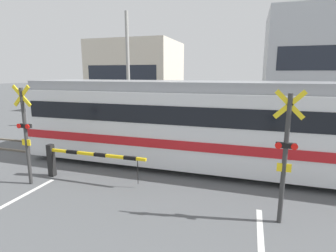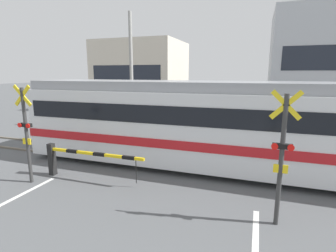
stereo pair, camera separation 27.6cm
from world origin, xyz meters
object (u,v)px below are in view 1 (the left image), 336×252
Objects in this scene: crossing_barrier_far at (243,132)px; crossing_signal_left at (25,131)px; crossing_signal_right at (285,152)px; pedestrian at (191,119)px; commuter_train at (214,122)px; crossing_barrier_near at (73,158)px.

crossing_barrier_far is 1.14× the size of crossing_signal_left.
crossing_signal_right is 9.03m from pedestrian.
crossing_barrier_far is (1.00, 3.10, -1.00)m from commuter_train.
commuter_train is at bearing 31.35° from crossing_barrier_near.
crossing_barrier_near is at bearing -109.03° from pedestrian.
pedestrian is at bearing 152.33° from crossing_barrier_far.
crossing_barrier_near is at bearing 34.88° from crossing_signal_left.
crossing_barrier_near and crossing_barrier_far have the same top height.
pedestrian is at bearing 65.81° from crossing_signal_left.
crossing_signal_left is (-1.11, -0.77, 1.02)m from crossing_barrier_near.
pedestrian is (2.52, 7.29, 0.27)m from crossing_barrier_near.
commuter_train is at bearing -67.76° from pedestrian.
pedestrian reaches higher than crossing_barrier_near.
crossing_signal_right is (1.11, -6.55, 1.02)m from crossing_barrier_far.
commuter_train is 4.05m from crossing_signal_right.
commuter_train is 8.41× the size of pedestrian.
crossing_barrier_near is 2.08× the size of pedestrian.
crossing_barrier_near is 1.00× the size of crossing_barrier_far.
crossing_barrier_far is at bearing 46.96° from crossing_barrier_near.
crossing_signal_left and crossing_signal_right have the same top height.
crossing_barrier_near is 6.63m from crossing_signal_right.
crossing_signal_left reaches higher than crossing_barrier_near.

